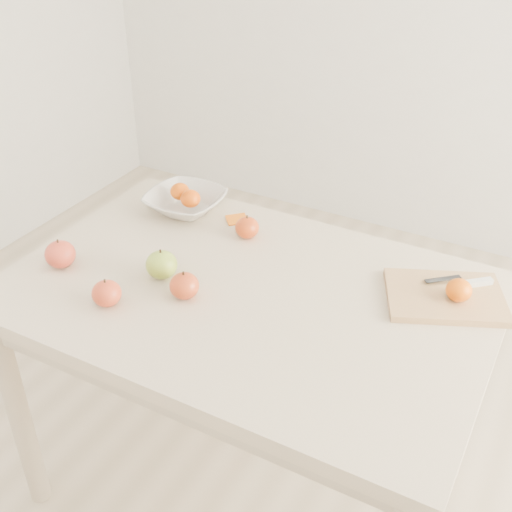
% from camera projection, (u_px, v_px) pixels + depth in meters
% --- Properties ---
extents(ground, '(3.50, 3.50, 0.00)m').
position_uv_depth(ground, '(248.00, 484.00, 2.01)').
color(ground, '#C6B293').
rests_on(ground, ground).
extents(table, '(1.20, 0.80, 0.75)m').
position_uv_depth(table, '(247.00, 320.00, 1.66)').
color(table, beige).
rests_on(table, ground).
extents(cutting_board, '(0.34, 0.30, 0.02)m').
position_uv_depth(cutting_board, '(445.00, 297.00, 1.56)').
color(cutting_board, tan).
rests_on(cutting_board, table).
extents(board_tangerine, '(0.06, 0.06, 0.05)m').
position_uv_depth(board_tangerine, '(459.00, 290.00, 1.52)').
color(board_tangerine, '#CE5E07').
rests_on(board_tangerine, cutting_board).
extents(fruit_bowl, '(0.23, 0.23, 0.06)m').
position_uv_depth(fruit_bowl, '(185.00, 202.00, 1.93)').
color(fruit_bowl, silver).
rests_on(fruit_bowl, table).
extents(bowl_tangerine_near, '(0.06, 0.06, 0.05)m').
position_uv_depth(bowl_tangerine_near, '(180.00, 191.00, 1.94)').
color(bowl_tangerine_near, '#E65A08').
rests_on(bowl_tangerine_near, fruit_bowl).
extents(bowl_tangerine_far, '(0.06, 0.06, 0.05)m').
position_uv_depth(bowl_tangerine_far, '(190.00, 199.00, 1.90)').
color(bowl_tangerine_far, orange).
rests_on(bowl_tangerine_far, fruit_bowl).
extents(orange_peel_a, '(0.07, 0.07, 0.01)m').
position_uv_depth(orange_peel_a, '(237.00, 221.00, 1.89)').
color(orange_peel_a, '#CB5E0E').
rests_on(orange_peel_a, table).
extents(orange_peel_b, '(0.05, 0.04, 0.01)m').
position_uv_depth(orange_peel_b, '(247.00, 229.00, 1.85)').
color(orange_peel_b, orange).
rests_on(orange_peel_b, table).
extents(paring_knife, '(0.15, 0.10, 0.01)m').
position_uv_depth(paring_knife, '(472.00, 282.00, 1.59)').
color(paring_knife, white).
rests_on(paring_knife, cutting_board).
extents(apple_green, '(0.08, 0.08, 0.07)m').
position_uv_depth(apple_green, '(162.00, 265.00, 1.63)').
color(apple_green, olive).
rests_on(apple_green, table).
extents(apple_red_a, '(0.07, 0.07, 0.06)m').
position_uv_depth(apple_red_a, '(247.00, 228.00, 1.80)').
color(apple_red_a, maroon).
rests_on(apple_red_a, table).
extents(apple_red_d, '(0.08, 0.08, 0.07)m').
position_uv_depth(apple_red_d, '(60.00, 254.00, 1.67)').
color(apple_red_d, maroon).
rests_on(apple_red_d, table).
extents(apple_red_c, '(0.07, 0.07, 0.06)m').
position_uv_depth(apple_red_c, '(107.00, 293.00, 1.53)').
color(apple_red_c, maroon).
rests_on(apple_red_c, table).
extents(apple_red_e, '(0.07, 0.07, 0.07)m').
position_uv_depth(apple_red_e, '(184.00, 286.00, 1.56)').
color(apple_red_e, maroon).
rests_on(apple_red_e, table).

